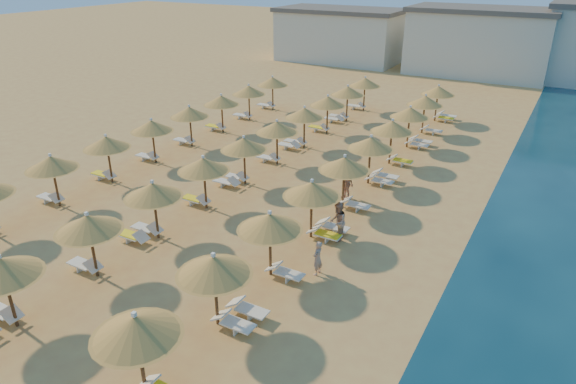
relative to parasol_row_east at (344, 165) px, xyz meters
The scene contains 9 objects.
ground 7.48m from the parasol_row_east, 118.12° to the right, with size 220.00×220.00×0.00m, color tan.
hotel_blocks 39.64m from the parasol_row_east, 91.04° to the left, with size 46.99×9.85×8.10m.
parasol_row_east is the anchor object (origin of this frame).
parasol_row_west 6.26m from the parasol_row_east, behind, with size 2.73×39.66×2.99m.
parasol_row_inland 13.41m from the parasol_row_east, behind, with size 2.73×28.58×2.99m.
loungers 5.58m from the parasol_row_east, behind, with size 16.31×38.45×0.66m.
beachgoer_a 6.83m from the parasol_row_east, 75.16° to the right, with size 0.56×0.37×1.55m, color tan.
beachgoer_b 3.86m from the parasol_row_east, 70.13° to the right, with size 0.93×0.73×1.92m, color tan.
beachgoer_c 1.90m from the parasol_row_east, 105.96° to the left, with size 1.10×0.46×1.88m, color tan.
Camera 1 is at (12.98, -16.64, 12.14)m, focal length 32.00 mm.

